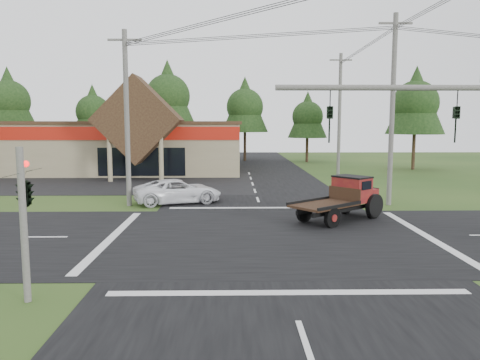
{
  "coord_description": "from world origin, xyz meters",
  "views": [
    {
      "loc": [
        -1.67,
        -20.37,
        5.05
      ],
      "look_at": [
        -1.29,
        2.88,
        2.2
      ],
      "focal_mm": 35.0,
      "sensor_mm": 36.0,
      "label": 1
    }
  ],
  "objects": [
    {
      "name": "ground",
      "position": [
        0.0,
        0.0,
        0.0
      ],
      "size": [
        120.0,
        120.0,
        0.0
      ],
      "primitive_type": "plane",
      "color": "#274418",
      "rests_on": "ground"
    },
    {
      "name": "road_ns",
      "position": [
        0.0,
        0.0,
        0.01
      ],
      "size": [
        12.0,
        120.0,
        0.02
      ],
      "primitive_type": "cube",
      "color": "black",
      "rests_on": "ground"
    },
    {
      "name": "road_ew",
      "position": [
        0.0,
        0.0,
        0.01
      ],
      "size": [
        120.0,
        12.0,
        0.02
      ],
      "primitive_type": "cube",
      "color": "black",
      "rests_on": "ground"
    },
    {
      "name": "parking_apron",
      "position": [
        -14.0,
        19.0,
        0.01
      ],
      "size": [
        28.0,
        14.0,
        0.02
      ],
      "primitive_type": "cube",
      "color": "black",
      "rests_on": "ground"
    },
    {
      "name": "cvs_building",
      "position": [
        -15.7,
        29.57,
        2.78
      ],
      "size": [
        30.4,
        18.2,
        9.19
      ],
      "color": "gray",
      "rests_on": "ground"
    },
    {
      "name": "traffic_signal_corner",
      "position": [
        -7.5,
        -7.32,
        3.52
      ],
      "size": [
        0.53,
        2.48,
        4.4
      ],
      "color": "#595651",
      "rests_on": "ground"
    },
    {
      "name": "utility_pole_nw",
      "position": [
        -8.0,
        8.0,
        5.39
      ],
      "size": [
        2.0,
        0.3,
        10.5
      ],
      "color": "#595651",
      "rests_on": "ground"
    },
    {
      "name": "utility_pole_ne",
      "position": [
        8.0,
        8.0,
        5.89
      ],
      "size": [
        2.0,
        0.3,
        11.5
      ],
      "color": "#595651",
      "rests_on": "ground"
    },
    {
      "name": "utility_pole_n",
      "position": [
        8.0,
        22.0,
        5.74
      ],
      "size": [
        2.0,
        0.3,
        11.2
      ],
      "color": "#595651",
      "rests_on": "ground"
    },
    {
      "name": "tree_row_a",
      "position": [
        -30.0,
        40.0,
        8.05
      ],
      "size": [
        6.72,
        6.72,
        12.12
      ],
      "color": "#332316",
      "rests_on": "ground"
    },
    {
      "name": "tree_row_b",
      "position": [
        -20.0,
        42.0,
        6.7
      ],
      "size": [
        5.6,
        5.6,
        10.1
      ],
      "color": "#332316",
      "rests_on": "ground"
    },
    {
      "name": "tree_row_c",
      "position": [
        -10.0,
        41.0,
        8.72
      ],
      "size": [
        7.28,
        7.28,
        13.13
      ],
      "color": "#332316",
      "rests_on": "ground"
    },
    {
      "name": "tree_row_d",
      "position": [
        0.0,
        42.0,
        7.38
      ],
      "size": [
        6.16,
        6.16,
        11.11
      ],
      "color": "#332316",
      "rests_on": "ground"
    },
    {
      "name": "tree_row_e",
      "position": [
        8.0,
        40.0,
        6.03
      ],
      "size": [
        5.04,
        5.04,
        9.09
      ],
      "color": "#332316",
      "rests_on": "ground"
    },
    {
      "name": "tree_side_ne",
      "position": [
        18.0,
        30.0,
        7.38
      ],
      "size": [
        6.16,
        6.16,
        11.11
      ],
      "color": "#332316",
      "rests_on": "ground"
    },
    {
      "name": "antique_flatbed_truck",
      "position": [
        3.82,
        3.4,
        1.15
      ],
      "size": [
        5.58,
        5.09,
        2.3
      ],
      "primitive_type": null,
      "rotation": [
        0.0,
        0.0,
        -0.89
      ],
      "color": "#5E0D15",
      "rests_on": "ground"
    },
    {
      "name": "white_pickup",
      "position": [
        -5.13,
        8.89,
        0.76
      ],
      "size": [
        6.0,
        4.18,
        1.52
      ],
      "primitive_type": "imported",
      "rotation": [
        0.0,
        0.0,
        1.9
      ],
      "color": "white",
      "rests_on": "ground"
    }
  ]
}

